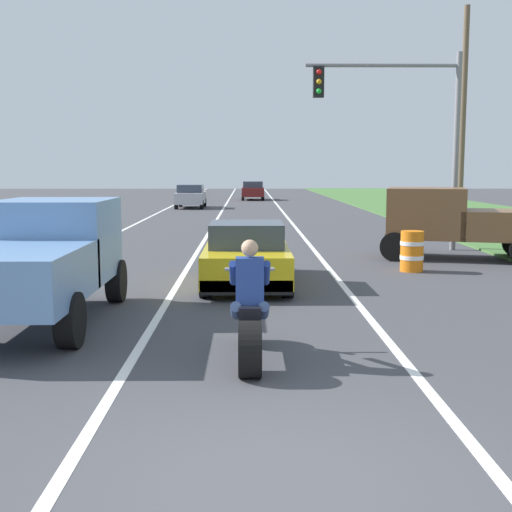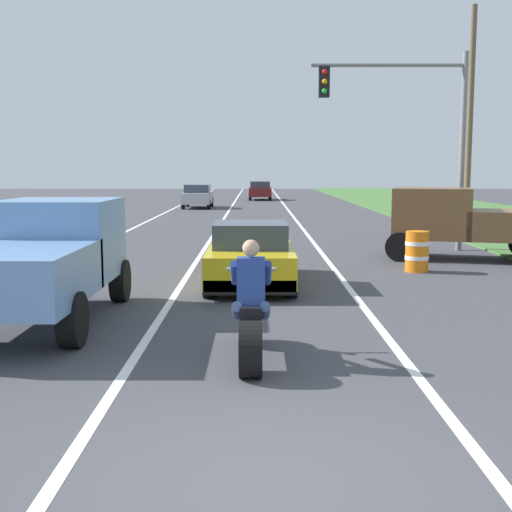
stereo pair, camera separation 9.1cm
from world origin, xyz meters
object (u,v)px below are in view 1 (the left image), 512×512
object	(u,v)px
motorcycle_with_rider	(250,318)
pickup_truck_left_lane_light_blue	(41,256)
traffic_light_mast_near	(409,119)
distant_car_far_ahead	(191,196)
construction_barrel_nearest	(412,251)
distant_car_further_ahead	(253,190)
pickup_truck_right_shoulder_brown	(460,220)
sports_car_yellow	(247,256)

from	to	relation	value
motorcycle_with_rider	pickup_truck_left_lane_light_blue	world-z (taller)	pickup_truck_left_lane_light_blue
traffic_light_mast_near	distant_car_far_ahead	xyz separation A→B (m)	(-8.58, 22.64, -3.23)
motorcycle_with_rider	traffic_light_mast_near	xyz separation A→B (m)	(4.90, 12.19, 3.41)
motorcycle_with_rider	construction_barrel_nearest	xyz separation A→B (m)	(4.02, 7.83, -0.09)
traffic_light_mast_near	distant_car_far_ahead	world-z (taller)	traffic_light_mast_near
pickup_truck_left_lane_light_blue	distant_car_further_ahead	world-z (taller)	pickup_truck_left_lane_light_blue
pickup_truck_right_shoulder_brown	distant_car_further_ahead	bearing A→B (deg)	98.69
motorcycle_with_rider	traffic_light_mast_near	size ratio (longest dim) A/B	0.37
distant_car_further_ahead	motorcycle_with_rider	bearing A→B (deg)	-90.49
pickup_truck_left_lane_light_blue	distant_car_further_ahead	bearing A→B (deg)	85.04
sports_car_yellow	pickup_truck_left_lane_light_blue	xyz separation A→B (m)	(-3.35, -3.63, 0.48)
sports_car_yellow	motorcycle_with_rider	bearing A→B (deg)	-89.52
pickup_truck_left_lane_light_blue	distant_car_far_ahead	size ratio (longest dim) A/B	1.20
traffic_light_mast_near	distant_car_further_ahead	xyz separation A→B (m)	(-4.50, 33.90, -3.23)
sports_car_yellow	construction_barrel_nearest	size ratio (longest dim) A/B	4.30
traffic_light_mast_near	construction_barrel_nearest	bearing A→B (deg)	-101.43
pickup_truck_left_lane_light_blue	pickup_truck_right_shoulder_brown	bearing A→B (deg)	39.61
pickup_truck_right_shoulder_brown	distant_car_further_ahead	size ratio (longest dim) A/B	1.29
sports_car_yellow	pickup_truck_right_shoulder_brown	size ratio (longest dim) A/B	0.84
motorcycle_with_rider	sports_car_yellow	xyz separation A→B (m)	(-0.05, 6.02, 0.04)
pickup_truck_left_lane_light_blue	distant_car_further_ahead	xyz separation A→B (m)	(3.79, 43.70, -0.33)
traffic_light_mast_near	construction_barrel_nearest	world-z (taller)	traffic_light_mast_near
pickup_truck_right_shoulder_brown	motorcycle_with_rider	bearing A→B (deg)	-120.33
pickup_truck_right_shoulder_brown	construction_barrel_nearest	size ratio (longest dim) A/B	5.14
construction_barrel_nearest	distant_car_far_ahead	bearing A→B (deg)	105.92
traffic_light_mast_near	distant_car_further_ahead	size ratio (longest dim) A/B	1.50
sports_car_yellow	pickup_truck_right_shoulder_brown	distance (m)	7.22
pickup_truck_right_shoulder_brown	construction_barrel_nearest	world-z (taller)	pickup_truck_right_shoulder_brown
motorcycle_with_rider	sports_car_yellow	world-z (taller)	motorcycle_with_rider
sports_car_yellow	construction_barrel_nearest	world-z (taller)	sports_car_yellow
distant_car_far_ahead	motorcycle_with_rider	bearing A→B (deg)	-83.96
pickup_truck_left_lane_light_blue	traffic_light_mast_near	world-z (taller)	traffic_light_mast_near
construction_barrel_nearest	distant_car_far_ahead	distance (m)	28.08
pickup_truck_left_lane_light_blue	motorcycle_with_rider	bearing A→B (deg)	-35.11
motorcycle_with_rider	construction_barrel_nearest	world-z (taller)	motorcycle_with_rider
sports_car_yellow	distant_car_far_ahead	world-z (taller)	distant_car_far_ahead
pickup_truck_left_lane_light_blue	traffic_light_mast_near	size ratio (longest dim) A/B	0.80
traffic_light_mast_near	distant_car_further_ahead	bearing A→B (deg)	97.57
pickup_truck_right_shoulder_brown	construction_barrel_nearest	bearing A→B (deg)	-129.91
motorcycle_with_rider	traffic_light_mast_near	bearing A→B (deg)	68.12
motorcycle_with_rider	construction_barrel_nearest	size ratio (longest dim) A/B	2.21
sports_car_yellow	distant_car_further_ahead	distance (m)	40.07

